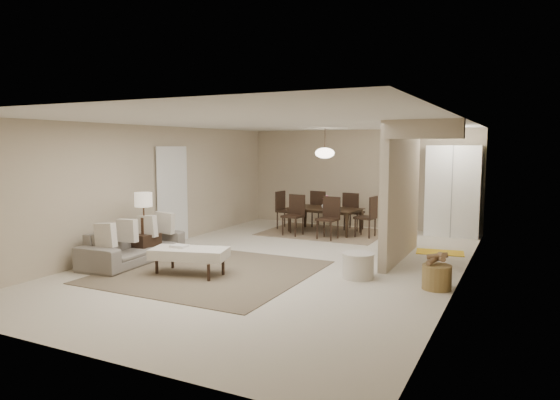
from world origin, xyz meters
The scene contains 22 objects.
floor centered at (0.00, 0.00, 0.00)m, with size 9.00×9.00×0.00m, color beige.
ceiling centered at (0.00, 0.00, 2.50)m, with size 9.00×9.00×0.00m, color white.
back_wall centered at (0.00, 4.50, 1.25)m, with size 6.00×6.00×0.00m, color tan.
left_wall centered at (-3.00, 0.00, 1.25)m, with size 9.00×9.00×0.00m, color tan.
right_wall centered at (3.00, 0.00, 1.25)m, with size 9.00×9.00×0.00m, color tan.
partition centered at (1.80, 1.25, 1.25)m, with size 0.15×2.50×2.50m, color tan.
doorway centered at (-2.97, 0.60, 1.02)m, with size 0.04×0.90×2.04m, color black.
pantry_cabinet centered at (2.35, 4.15, 1.05)m, with size 1.20×0.55×2.10m, color white.
flush_light centered at (2.30, 3.20, 2.46)m, with size 0.44×0.44×0.05m, color white.
living_rug centered at (-0.78, -1.17, 0.01)m, with size 3.20×3.20×0.01m, color brown.
sofa centered at (-2.45, -1.17, 0.31)m, with size 0.82×2.10×0.61m, color slate.
ottoman_bench centered at (-0.98, -1.47, 0.35)m, with size 1.33×0.87×0.44m.
side_table centered at (-2.40, -0.93, 0.24)m, with size 0.44×0.44×0.48m, color black.
table_lamp centered at (-2.40, -0.93, 1.05)m, with size 0.32×0.32×0.76m.
round_pouf centered at (1.53, -0.43, 0.20)m, with size 0.51×0.51×0.40m, color beige.
wicker_basket centered at (2.75, -0.51, 0.18)m, with size 0.42×0.42×0.36m, color brown.
dining_rug centered at (-0.47, 3.19, 0.01)m, with size 2.80×2.10×0.01m, color #7A634C.
dining_table centered at (-0.47, 3.19, 0.30)m, with size 1.70×0.95×0.60m, color black.
dining_chairs centered at (-0.47, 3.19, 0.47)m, with size 2.58×1.97×0.95m.
vase centered at (-0.47, 3.19, 0.67)m, with size 0.14×0.14×0.15m, color silver.
yellow_mat centered at (2.40, 2.11, 0.01)m, with size 0.90×0.55×0.01m, color yellow.
pendant_light centered at (-0.47, 3.19, 1.92)m, with size 0.46×0.46×0.71m.
Camera 1 is at (3.87, -7.92, 2.10)m, focal length 32.00 mm.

